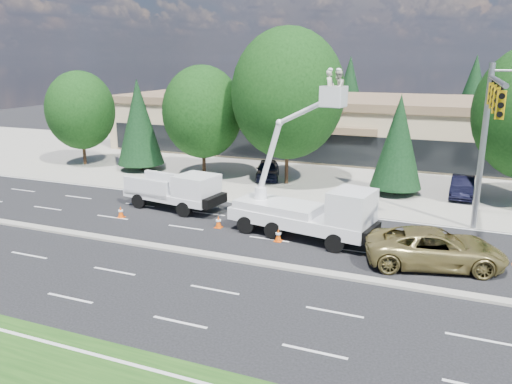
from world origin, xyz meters
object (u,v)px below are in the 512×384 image
at_px(bucket_truck, 311,205).
at_px(minivan, 435,248).
at_px(signal_mast, 488,125).
at_px(utility_pickup, 178,194).

height_order(bucket_truck, minivan, bucket_truck).
bearing_deg(signal_mast, bucket_truck, -159.88).
height_order(signal_mast, bucket_truck, signal_mast).
bearing_deg(signal_mast, minivan, -113.30).
bearing_deg(minivan, utility_pickup, 63.92).
distance_m(signal_mast, minivan, 6.95).
distance_m(utility_pickup, minivan, 15.76).
bearing_deg(minivan, bucket_truck, 64.48).
bearing_deg(bucket_truck, minivan, -1.38).
bearing_deg(minivan, signal_mast, -37.17).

